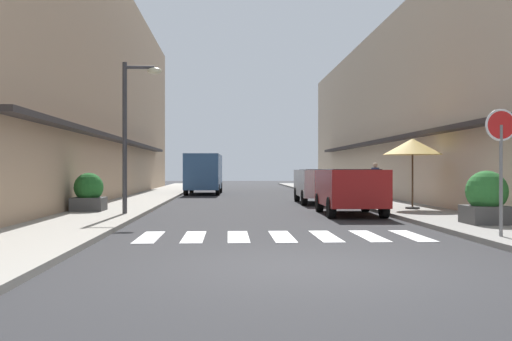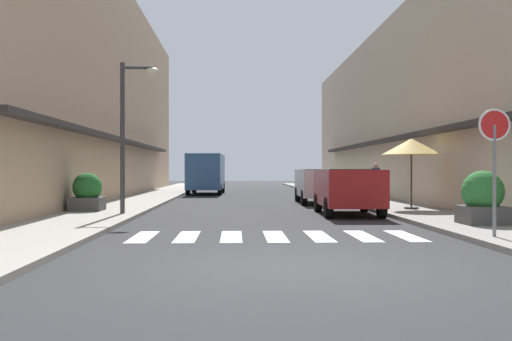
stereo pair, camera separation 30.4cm
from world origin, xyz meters
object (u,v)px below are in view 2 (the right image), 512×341
(street_lamp, at_px, (129,120))
(delivery_van, at_px, (206,170))
(planter_midblock, at_px, (87,193))
(pedestrian_walking_near, at_px, (376,181))
(planter_corner, at_px, (483,199))
(parked_car_mid, at_px, (319,182))
(round_street_sign, at_px, (494,139))
(cafe_umbrella, at_px, (411,147))
(parked_car_near, at_px, (348,186))

(street_lamp, bearing_deg, delivery_van, 84.83)
(planter_midblock, relative_size, pedestrian_walking_near, 0.75)
(street_lamp, xyz_separation_m, pedestrian_walking_near, (9.26, 6.85, -2.01))
(planter_corner, bearing_deg, planter_midblock, 155.14)
(parked_car_mid, xyz_separation_m, street_lamp, (-6.84, -6.93, 2.06))
(round_street_sign, relative_size, planter_corner, 1.95)
(round_street_sign, bearing_deg, planter_corner, 70.96)
(delivery_van, xyz_separation_m, street_lamp, (-1.51, -16.65, 1.58))
(round_street_sign, height_order, planter_corner, round_street_sign)
(cafe_umbrella, height_order, planter_midblock, cafe_umbrella)
(delivery_van, distance_m, street_lamp, 16.79)
(parked_car_mid, bearing_deg, parked_car_near, -90.00)
(planter_corner, distance_m, pedestrian_walking_near, 10.65)
(delivery_van, distance_m, round_street_sign, 24.12)
(street_lamp, relative_size, cafe_umbrella, 1.92)
(round_street_sign, bearing_deg, cafe_umbrella, 84.21)
(delivery_van, distance_m, planter_corner, 21.90)
(street_lamp, bearing_deg, parked_car_near, 5.33)
(parked_car_mid, relative_size, planter_midblock, 3.56)
(parked_car_near, xyz_separation_m, parked_car_mid, (-0.00, 6.30, 0.00))
(street_lamp, height_order, cafe_umbrella, street_lamp)
(planter_corner, relative_size, pedestrian_walking_near, 0.80)
(parked_car_near, xyz_separation_m, delivery_van, (-5.33, 16.01, 0.48))
(round_street_sign, height_order, street_lamp, street_lamp)
(delivery_van, bearing_deg, cafe_umbrella, -62.78)
(parked_car_mid, height_order, pedestrian_walking_near, pedestrian_walking_near)
(parked_car_near, distance_m, delivery_van, 16.88)
(round_street_sign, xyz_separation_m, planter_corner, (0.92, 2.65, -1.33))
(parked_car_near, height_order, planter_corner, parked_car_near)
(cafe_umbrella, bearing_deg, round_street_sign, -95.79)
(parked_car_near, bearing_deg, pedestrian_walking_near, 68.66)
(street_lamp, height_order, pedestrian_walking_near, street_lamp)
(parked_car_near, bearing_deg, parked_car_mid, 90.00)
(parked_car_mid, xyz_separation_m, planter_corner, (2.47, -10.74, -0.18))
(cafe_umbrella, height_order, planter_corner, cafe_umbrella)
(planter_corner, height_order, planter_midblock, planter_corner)
(parked_car_near, height_order, street_lamp, street_lamp)
(parked_car_near, bearing_deg, round_street_sign, -77.65)
(street_lamp, distance_m, pedestrian_walking_near, 11.69)
(planter_corner, bearing_deg, parked_car_mid, 102.95)
(parked_car_near, height_order, planter_midblock, parked_car_near)
(parked_car_near, xyz_separation_m, planter_midblock, (-8.43, 0.61, -0.23))
(parked_car_mid, bearing_deg, round_street_sign, -83.38)
(planter_corner, bearing_deg, delivery_van, 110.87)
(pedestrian_walking_near, bearing_deg, parked_car_near, -117.48)
(parked_car_mid, distance_m, round_street_sign, 13.53)
(parked_car_mid, relative_size, delivery_van, 0.80)
(round_street_sign, xyz_separation_m, street_lamp, (-8.39, 6.46, 0.91))
(planter_midblock, bearing_deg, delivery_van, 78.63)
(parked_car_mid, xyz_separation_m, pedestrian_walking_near, (2.43, -0.09, 0.05))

